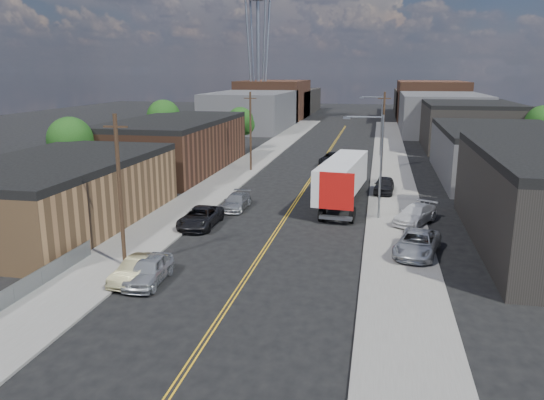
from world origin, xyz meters
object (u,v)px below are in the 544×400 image
at_px(semi_truck, 343,176).
at_px(car_right_lot_a, 417,243).
at_px(car_left_a, 149,270).
at_px(car_right_lot_b, 415,214).
at_px(car_right_lot_c, 384,185).
at_px(car_ahead_truck, 332,159).
at_px(car_left_d, 236,202).
at_px(car_left_b, 138,270).
at_px(car_left_c, 200,217).

distance_m(semi_truck, car_right_lot_a, 16.30).
xyz_separation_m(car_left_a, car_right_lot_b, (16.56, 16.09, 0.10)).
height_order(car_right_lot_c, car_ahead_truck, car_right_lot_c).
bearing_deg(car_left_a, car_left_d, 85.79).
xyz_separation_m(semi_truck, car_right_lot_b, (6.50, -7.00, -1.62)).
xyz_separation_m(semi_truck, car_left_d, (-9.50, -5.00, -1.82)).
height_order(car_right_lot_b, car_ahead_truck, car_right_lot_b).
bearing_deg(car_right_lot_b, car_right_lot_c, 129.89).
distance_m(car_left_d, car_ahead_truck, 26.87).
relative_size(car_right_lot_a, car_ahead_truck, 1.01).
distance_m(car_left_b, car_left_c, 11.90).
bearing_deg(car_left_a, car_right_lot_c, 60.18).
bearing_deg(semi_truck, car_left_d, -146.01).
relative_size(car_left_a, car_ahead_truck, 0.84).
bearing_deg(car_left_b, car_right_lot_c, 69.05).
xyz_separation_m(car_right_lot_a, car_right_lot_b, (0.34, 8.00, -0.04)).
bearing_deg(car_right_lot_c, car_left_d, -142.10).
relative_size(car_left_b, car_left_c, 0.79).
bearing_deg(car_left_c, car_left_d, 76.86).
height_order(car_right_lot_b, car_right_lot_c, car_right_lot_c).
relative_size(semi_truck, car_right_lot_c, 3.58).
height_order(car_left_d, car_right_lot_a, car_right_lot_a).
bearing_deg(car_right_lot_a, car_left_a, -140.71).
distance_m(car_left_c, car_left_d, 6.26).
bearing_deg(car_right_lot_b, car_left_b, -110.09).
bearing_deg(car_right_lot_c, car_left_b, -114.66).
height_order(car_left_d, car_ahead_truck, car_ahead_truck).
distance_m(car_right_lot_c, car_ahead_truck, 18.40).
height_order(car_left_b, car_left_d, car_left_b).
bearing_deg(car_left_b, semi_truck, 72.57).
distance_m(car_right_lot_b, car_ahead_truck, 29.64).
relative_size(car_right_lot_a, car_right_lot_c, 1.20).
xyz_separation_m(car_left_c, car_left_d, (1.40, 6.10, -0.08)).
xyz_separation_m(car_left_a, car_left_b, (-0.75, 0.09, -0.07)).
bearing_deg(car_left_d, car_ahead_truck, 76.55).
relative_size(semi_truck, car_left_a, 3.60).
bearing_deg(semi_truck, car_right_lot_c, 51.67).
distance_m(car_left_a, car_right_lot_a, 18.13).
bearing_deg(car_left_b, car_right_lot_b, 50.49).
bearing_deg(car_ahead_truck, car_right_lot_b, -63.42).
relative_size(car_left_b, car_left_d, 0.92).
bearing_deg(car_right_lot_c, car_right_lot_b, -73.25).
relative_size(car_left_a, car_left_b, 1.05).
height_order(car_left_b, car_right_lot_c, car_right_lot_c).
xyz_separation_m(car_left_c, car_right_lot_b, (17.40, 4.10, 0.11)).
bearing_deg(car_ahead_truck, semi_truck, -74.01).
height_order(semi_truck, car_right_lot_a, semi_truck).
height_order(car_left_a, car_left_b, car_left_a).
xyz_separation_m(semi_truck, car_right_lot_c, (4.00, 4.06, -1.57)).
height_order(car_left_b, car_right_lot_b, car_right_lot_b).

